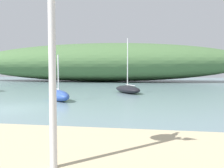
% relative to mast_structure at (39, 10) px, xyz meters
% --- Properties ---
extents(ground_plane, '(120.00, 120.00, 0.00)m').
position_rel_mast_structure_xyz_m(ground_plane, '(-5.03, 6.25, -2.80)').
color(ground_plane, gray).
extents(distant_hill, '(51.51, 14.57, 6.90)m').
position_rel_mast_structure_xyz_m(distant_hill, '(-6.85, 37.11, 0.65)').
color(distant_hill, '#476B3D').
rests_on(distant_hill, ground).
extents(mast_structure, '(1.11, 0.44, 3.25)m').
position_rel_mast_structure_xyz_m(mast_structure, '(0.00, 0.00, 0.00)').
color(mast_structure, silver).
rests_on(mast_structure, beach_sand).
extents(sailboat_far_left, '(2.49, 2.62, 2.83)m').
position_rel_mast_structure_xyz_m(sailboat_far_left, '(-3.66, 9.58, -2.45)').
color(sailboat_far_left, '#2D4C9E').
rests_on(sailboat_far_left, ground).
extents(sailboat_near_shore, '(3.08, 4.01, 4.59)m').
position_rel_mast_structure_xyz_m(sailboat_near_shore, '(0.10, 15.35, -2.47)').
color(sailboat_near_shore, black).
rests_on(sailboat_near_shore, ground).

